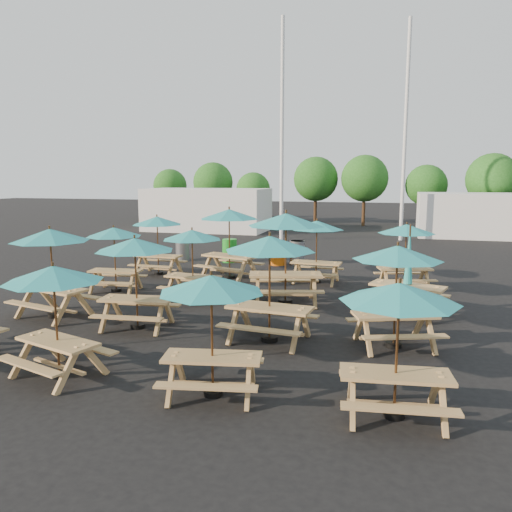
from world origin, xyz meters
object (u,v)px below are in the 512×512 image
(picnic_unit_3, at_px, (157,224))
(picnic_unit_9, at_px, (270,250))
(picnic_unit_13, at_px, (397,259))
(picnic_unit_8, at_px, (211,292))
(picnic_unit_14, at_px, (408,278))
(picnic_unit_12, at_px, (399,301))
(waste_bin_2, at_px, (277,253))
(picnic_unit_4, at_px, (54,281))
(waste_bin_1, at_px, (230,251))
(picnic_unit_6, at_px, (192,239))
(waste_bin_4, at_px, (297,253))
(picnic_unit_10, at_px, (286,226))
(waste_bin_5, at_px, (297,253))
(waste_bin_0, at_px, (183,249))
(waste_bin_3, at_px, (277,253))
(picnic_unit_15, at_px, (406,233))
(picnic_unit_7, at_px, (229,219))
(picnic_unit_1, at_px, (50,241))
(picnic_unit_11, at_px, (317,229))
(picnic_unit_2, at_px, (114,236))
(picnic_unit_5, at_px, (135,250))

(picnic_unit_3, distance_m, picnic_unit_9, 8.50)
(picnic_unit_13, bearing_deg, picnic_unit_8, -151.24)
(picnic_unit_13, distance_m, picnic_unit_14, 2.88)
(picnic_unit_12, distance_m, waste_bin_2, 13.25)
(picnic_unit_4, distance_m, waste_bin_1, 12.55)
(picnic_unit_6, xyz_separation_m, waste_bin_4, (1.85, 6.56, -1.28))
(picnic_unit_3, distance_m, picnic_unit_10, 6.14)
(picnic_unit_13, relative_size, waste_bin_2, 2.41)
(picnic_unit_3, relative_size, waste_bin_5, 2.21)
(waste_bin_0, bearing_deg, waste_bin_5, 3.19)
(picnic_unit_10, height_order, waste_bin_1, picnic_unit_10)
(picnic_unit_12, bearing_deg, picnic_unit_13, 83.38)
(picnic_unit_4, xyz_separation_m, waste_bin_5, (1.89, 12.59, -1.26))
(waste_bin_4, bearing_deg, picnic_unit_13, -67.64)
(waste_bin_3, xyz_separation_m, waste_bin_4, (0.76, 0.30, 0.00))
(picnic_unit_4, distance_m, picnic_unit_15, 10.85)
(picnic_unit_3, bearing_deg, picnic_unit_7, 2.28)
(picnic_unit_3, relative_size, picnic_unit_7, 0.84)
(picnic_unit_4, relative_size, picnic_unit_8, 1.06)
(waste_bin_1, distance_m, waste_bin_4, 2.87)
(picnic_unit_1, distance_m, picnic_unit_11, 8.32)
(picnic_unit_1, distance_m, picnic_unit_4, 4.20)
(picnic_unit_8, xyz_separation_m, picnic_unit_13, (2.84, 3.22, 0.13))
(picnic_unit_2, distance_m, waste_bin_4, 7.88)
(picnic_unit_3, bearing_deg, picnic_unit_4, -72.93)
(picnic_unit_4, relative_size, picnic_unit_9, 0.92)
(picnic_unit_10, bearing_deg, picnic_unit_1, -165.90)
(picnic_unit_9, relative_size, waste_bin_0, 2.39)
(picnic_unit_10, bearing_deg, picnic_unit_4, -128.69)
(picnic_unit_3, distance_m, picnic_unit_14, 9.30)
(picnic_unit_6, relative_size, picnic_unit_8, 1.02)
(waste_bin_2, bearing_deg, picnic_unit_15, -34.12)
(picnic_unit_5, bearing_deg, picnic_unit_6, 81.50)
(picnic_unit_2, distance_m, picnic_unit_3, 2.87)
(picnic_unit_4, relative_size, waste_bin_1, 2.19)
(picnic_unit_1, xyz_separation_m, waste_bin_0, (-0.44, 9.03, -1.47))
(picnic_unit_8, distance_m, waste_bin_4, 12.70)
(picnic_unit_2, height_order, picnic_unit_4, picnic_unit_4)
(picnic_unit_5, relative_size, waste_bin_4, 2.22)
(picnic_unit_4, height_order, waste_bin_4, picnic_unit_4)
(picnic_unit_4, relative_size, waste_bin_3, 2.19)
(picnic_unit_8, bearing_deg, picnic_unit_10, 80.86)
(waste_bin_0, height_order, waste_bin_3, same)
(picnic_unit_3, relative_size, picnic_unit_15, 0.99)
(picnic_unit_15, xyz_separation_m, waste_bin_4, (-4.14, 3.60, -1.31))
(picnic_unit_4, distance_m, picnic_unit_12, 5.78)
(waste_bin_4, bearing_deg, waste_bin_3, -158.30)
(picnic_unit_2, xyz_separation_m, waste_bin_2, (3.73, 6.08, -1.25))
(picnic_unit_8, height_order, waste_bin_0, picnic_unit_8)
(picnic_unit_1, bearing_deg, waste_bin_3, 80.94)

